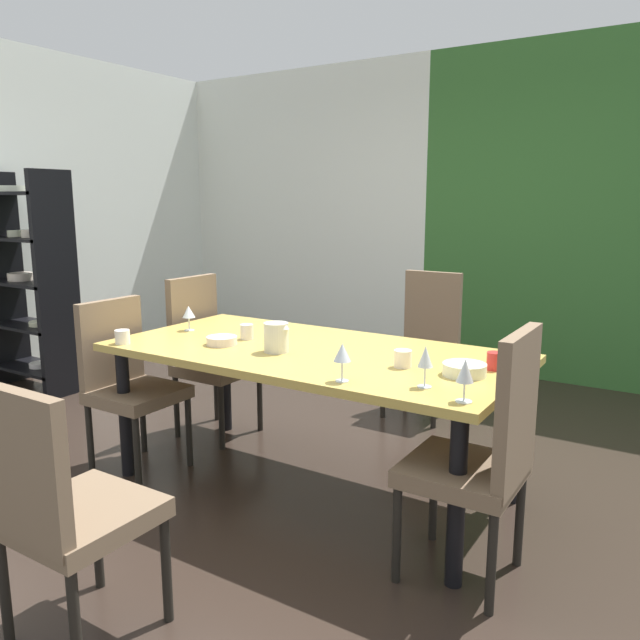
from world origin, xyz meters
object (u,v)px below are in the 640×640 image
Objects in this scene: dining_table at (311,363)px; display_shelf at (29,281)px; chair_left_far at (207,350)px; serving_bowl_south at (222,341)px; cup_east at (495,361)px; chair_left_near at (127,377)px; wine_glass_corner at (465,372)px; cup_center at (122,337)px; wine_glass_near_shelf at (425,358)px; chair_right_near at (485,450)px; chair_head_far at (425,338)px; cup_left at (247,332)px; wine_glass_front at (189,312)px; cup_right at (403,359)px; wine_glass_north at (342,353)px; chair_head_near at (60,503)px; pitcher_rear at (276,337)px; serving_bowl_west at (464,369)px.

dining_table is 1.21× the size of display_shelf.
chair_left_far reaches higher than serving_bowl_south.
serving_bowl_south is 2.00× the size of cup_east.
wine_glass_corner is (1.97, -0.08, 0.34)m from chair_left_near.
chair_left_near is at bearing 177.82° from wine_glass_corner.
wine_glass_near_shelf is at bearing 4.31° from cup_center.
chair_right_near is 1.03× the size of chair_head_far.
cup_left is at bearing 42.01° from cup_center.
cup_right is (1.40, -0.08, -0.07)m from wine_glass_front.
wine_glass_near_shelf is 1.18× the size of wine_glass_front.
chair_left_far is 0.66m from chair_left_near.
wine_glass_north is 2.10× the size of cup_center.
wine_glass_north is 1.35m from wine_glass_front.
wine_glass_front is 1.87× the size of cup_center.
dining_table is at bearing 88.38° from chair_head_near.
chair_left_near is 5.77× the size of wine_glass_corner.
chair_left_far is 1.92m from wine_glass_near_shelf.
cup_right is (1.57, -0.40, 0.25)m from chair_left_far.
dining_table is 26.19× the size of cup_right.
wine_glass_front is at bearing 168.62° from pitcher_rear.
wine_glass_near_shelf is 1.07× the size of serving_bowl_south.
cup_left is at bearing 76.98° from chair_right_near.
wine_glass_corner is (0.96, -0.41, 0.19)m from dining_table.
chair_left_near is at bearing -150.73° from cup_left.
chair_head_far is at bearing 118.26° from serving_bowl_west.
chair_right_near is 12.87× the size of cup_east.
cup_left is 0.35m from pitcher_rear.
chair_head_far is 2.12m from cup_center.
wine_glass_near_shelf is 1.64m from wine_glass_front.
wine_glass_front is at bearing -179.80° from cup_left.
cup_right reaches higher than cup_center.
chair_left_near is 2.04m from chair_right_near.
chair_head_near is 11.73× the size of cup_east.
serving_bowl_west is at bearing 5.28° from serving_bowl_south.
chair_head_far is at bearing 85.30° from pitcher_rear.
chair_head_near is 1.70m from wine_glass_front.
chair_head_far is at bearing 112.60° from wine_glass_near_shelf.
wine_glass_corner is at bearing 137.33° from chair_right_near.
cup_left is at bearing 179.48° from dining_table.
chair_right_near is 0.51m from cup_east.
chair_right_near reaches higher than cup_east.
chair_left_near reaches higher than serving_bowl_south.
display_shelf reaches higher than chair_head_near.
wine_glass_front is 0.77× the size of serving_bowl_west.
chair_left_near is at bearing 131.13° from chair_head_near.
cup_center is 0.85m from pitcher_rear.
chair_head_near reaches higher than cup_right.
serving_bowl_west is at bearing 4.04° from cup_right.
dining_table is 0.24m from pitcher_rear.
chair_head_far is at bearing 109.03° from cup_right.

